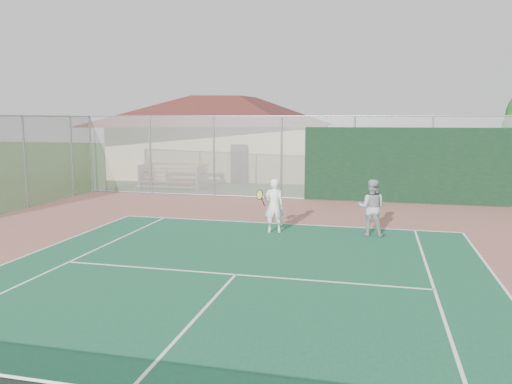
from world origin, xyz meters
TOP-DOWN VIEW (x-y plane):
  - back_fence at (2.11, 16.98)m, footprint 20.08×0.11m
  - side_fence_left at (-10.00, 12.50)m, footprint 0.08×9.00m
  - clubhouse at (-6.08, 25.41)m, footprint 13.65×9.69m
  - bleachers at (-6.82, 19.10)m, footprint 3.21×2.04m
  - player_white_front at (-0.02, 10.63)m, footprint 0.87×0.72m
  - player_grey_back at (2.81, 10.93)m, footprint 0.84×0.67m

SIDE VIEW (x-z plane):
  - bleachers at x=-6.82m, z-range 0.03..1.21m
  - player_white_front at x=-0.02m, z-range 0.01..1.63m
  - player_grey_back at x=2.81m, z-range 0.00..1.65m
  - back_fence at x=2.11m, z-range -0.09..3.43m
  - side_fence_left at x=-10.00m, z-range 0.00..3.50m
  - clubhouse at x=-6.08m, z-range 0.04..5.65m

